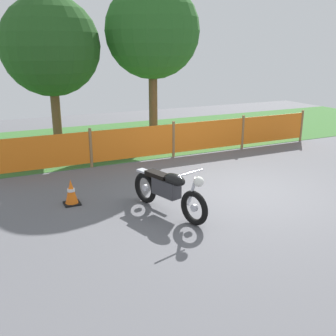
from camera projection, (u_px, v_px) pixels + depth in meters
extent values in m
cube|color=#5B5B60|center=(239.00, 193.00, 8.50)|extent=(24.00, 24.00, 0.02)
cube|color=#386B2D|center=(138.00, 137.00, 13.84)|extent=(24.00, 5.84, 0.01)
cylinder|color=olive|center=(91.00, 148.00, 10.17)|extent=(0.08, 0.08, 1.05)
cylinder|color=olive|center=(173.00, 139.00, 11.16)|extent=(0.08, 0.08, 1.05)
cylinder|color=olive|center=(243.00, 132.00, 12.15)|extent=(0.08, 0.08, 1.05)
cylinder|color=olive|center=(301.00, 126.00, 13.14)|extent=(0.08, 0.08, 1.05)
cube|color=orange|center=(43.00, 152.00, 9.67)|extent=(2.34, 0.02, 0.85)
cube|color=orange|center=(134.00, 143.00, 10.66)|extent=(2.34, 0.02, 0.85)
cube|color=orange|center=(210.00, 135.00, 11.65)|extent=(2.34, 0.02, 0.85)
cube|color=orange|center=(273.00, 128.00, 12.64)|extent=(2.34, 0.02, 0.85)
cylinder|color=brown|center=(56.00, 115.00, 12.12)|extent=(0.28, 0.28, 2.06)
sphere|color=#23511E|center=(50.00, 46.00, 11.52)|extent=(2.95, 2.95, 2.95)
cylinder|color=brown|center=(153.00, 105.00, 12.75)|extent=(0.28, 0.28, 2.52)
sphere|color=#286023|center=(152.00, 31.00, 12.07)|extent=(2.97, 2.97, 2.97)
torus|color=black|center=(194.00, 208.00, 6.86)|extent=(0.28, 0.64, 0.64)
cylinder|color=silver|center=(194.00, 208.00, 6.86)|extent=(0.10, 0.15, 0.14)
torus|color=black|center=(145.00, 188.00, 7.86)|extent=(0.28, 0.64, 0.64)
cylinder|color=silver|center=(145.00, 188.00, 7.86)|extent=(0.10, 0.15, 0.14)
cube|color=#38383D|center=(166.00, 188.00, 7.34)|extent=(0.40, 0.64, 0.32)
ellipsoid|color=black|center=(174.00, 180.00, 7.11)|extent=(0.38, 0.57, 0.22)
cube|color=black|center=(158.00, 175.00, 7.46)|extent=(0.37, 0.60, 0.10)
cube|color=silver|center=(145.00, 171.00, 7.75)|extent=(0.25, 0.39, 0.04)
cylinder|color=silver|center=(192.00, 192.00, 6.81)|extent=(0.12, 0.24, 0.57)
sphere|color=white|center=(199.00, 182.00, 6.63)|extent=(0.22, 0.22, 0.18)
cylinder|color=silver|center=(191.00, 173.00, 6.74)|extent=(0.58, 0.20, 0.03)
cylinder|color=silver|center=(162.00, 194.00, 7.71)|extent=(0.22, 0.55, 0.07)
cube|color=black|center=(72.00, 203.00, 7.86)|extent=(0.32, 0.32, 0.03)
cone|color=orange|center=(71.00, 191.00, 7.78)|extent=(0.26, 0.26, 0.50)
cylinder|color=white|center=(71.00, 190.00, 7.77)|extent=(0.15, 0.15, 0.06)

